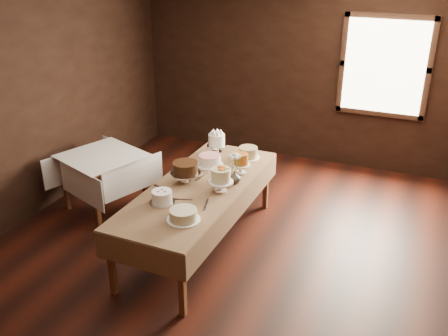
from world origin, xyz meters
TOP-DOWN VIEW (x-y plane):
  - floor at (0.00, 0.00)m, footprint 5.00×6.00m
  - wall_back at (0.00, 3.00)m, footprint 5.00×0.02m
  - wall_left at (-2.50, 0.00)m, footprint 0.02×6.00m
  - window at (1.30, 2.94)m, footprint 1.10×0.05m
  - display_table at (-0.23, 0.03)m, footprint 1.00×2.48m
  - side_table at (-1.73, 0.33)m, footprint 1.16×1.16m
  - cake_meringue at (-0.43, 0.97)m, footprint 0.27×0.27m
  - cake_speckled at (-0.01, 0.98)m, footprint 0.30×0.30m
  - cake_lattice at (-0.35, 0.59)m, footprint 0.36×0.36m
  - cake_caramel at (0.07, 0.53)m, footprint 0.22×0.22m
  - cake_chocolate at (-0.41, 0.07)m, footprint 0.34×0.34m
  - cake_flowers at (0.04, 0.01)m, footprint 0.27×0.27m
  - cake_swirl at (-0.41, -0.46)m, footprint 0.27×0.27m
  - cake_cream at (-0.05, -0.69)m, footprint 0.34×0.34m
  - cake_server_a at (-0.22, -0.31)m, footprint 0.24×0.10m
  - cake_server_b at (0.04, -0.37)m, footprint 0.09×0.24m
  - cake_server_c at (-0.29, 0.30)m, footprint 0.07×0.24m
  - cake_server_d at (0.05, 0.26)m, footprint 0.19×0.19m
  - cake_server_e at (-0.53, -0.19)m, footprint 0.24×0.09m
  - flower_vase at (0.10, 0.26)m, footprint 0.19×0.19m
  - flower_bouquet at (0.10, 0.26)m, footprint 0.14×0.14m

SIDE VIEW (x-z plane):
  - floor at x=0.00m, z-range -0.01..0.01m
  - side_table at x=-1.73m, z-range 0.29..1.06m
  - display_table at x=-0.23m, z-range 0.32..1.09m
  - cake_server_a at x=-0.22m, z-range 0.76..0.77m
  - cake_server_b at x=0.04m, z-range 0.76..0.77m
  - cake_server_c at x=-0.29m, z-range 0.76..0.77m
  - cake_server_d at x=0.05m, z-range 0.76..0.77m
  - cake_server_e at x=-0.53m, z-range 0.76..0.77m
  - cake_cream at x=-0.05m, z-range 0.76..0.87m
  - cake_lattice at x=-0.35m, z-range 0.76..0.88m
  - cake_swirl at x=-0.41m, z-range 0.76..0.89m
  - cake_speckled at x=-0.01m, z-range 0.76..0.90m
  - flower_vase at x=0.10m, z-range 0.76..0.90m
  - cake_caramel at x=0.07m, z-range 0.74..1.00m
  - cake_chocolate at x=-0.41m, z-range 0.75..1.00m
  - cake_meringue at x=-0.43m, z-range 0.75..1.01m
  - cake_flowers at x=0.04m, z-range 0.74..1.02m
  - flower_bouquet at x=0.10m, z-range 0.92..1.12m
  - wall_back at x=0.00m, z-range 0.00..2.80m
  - wall_left at x=-2.50m, z-range 0.00..2.80m
  - window at x=1.30m, z-range 0.95..2.25m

